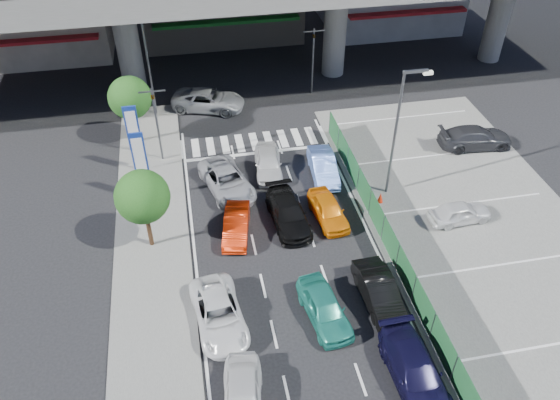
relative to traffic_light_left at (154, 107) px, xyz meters
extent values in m
plane|color=black|center=(6.20, -12.00, -3.94)|extent=(120.00, 120.00, 0.00)
cube|color=#595957|center=(17.20, -10.00, -3.91)|extent=(12.00, 28.00, 0.06)
cube|color=#595957|center=(-0.80, -8.00, -3.88)|extent=(4.00, 30.00, 0.12)
cylinder|color=slate|center=(-1.80, 10.00, 0.06)|extent=(1.80, 1.80, 8.00)
cylinder|color=slate|center=(14.20, 10.00, 0.06)|extent=(1.80, 1.80, 8.00)
cylinder|color=slate|center=(28.20, 10.00, 0.06)|extent=(1.80, 1.80, 8.00)
cube|color=#AA141C|center=(-9.80, 14.90, -1.14)|extent=(10.80, 1.60, 0.25)
cube|color=#156C21|center=(6.20, 15.90, -1.14)|extent=(12.60, 1.60, 0.25)
cube|color=#AA141C|center=(22.20, 14.90, -1.14)|extent=(10.80, 1.60, 0.25)
cylinder|color=#595B60|center=(0.00, 0.00, -1.34)|extent=(0.14, 0.14, 5.20)
cube|color=#595B60|center=(0.00, 0.00, 1.06)|extent=(1.60, 0.08, 0.08)
imported|color=black|center=(0.00, 0.00, 0.76)|extent=(0.26, 1.24, 0.50)
cylinder|color=#595B60|center=(11.70, 7.00, -1.34)|extent=(0.14, 0.14, 5.20)
cube|color=#595B60|center=(11.70, 7.00, 1.06)|extent=(1.60, 0.08, 0.08)
imported|color=black|center=(11.70, 7.00, 0.76)|extent=(0.26, 1.24, 0.50)
cylinder|color=#595B60|center=(13.20, -6.00, 0.06)|extent=(0.16, 0.16, 8.00)
cube|color=#595B60|center=(13.80, -6.00, 3.96)|extent=(1.40, 0.15, 0.15)
cube|color=silver|center=(14.50, -6.00, 3.81)|extent=(0.50, 0.22, 0.18)
cylinder|color=#595B60|center=(-0.30, 6.00, 0.06)|extent=(0.16, 0.16, 8.00)
cube|color=#595B60|center=(0.30, 6.00, 3.96)|extent=(1.40, 0.15, 0.15)
cube|color=silver|center=(1.00, 6.00, 3.81)|extent=(0.50, 0.22, 0.18)
cylinder|color=#595B60|center=(-1.00, -4.00, -2.84)|extent=(0.10, 0.10, 2.20)
cube|color=navy|center=(-1.00, -4.00, -0.74)|extent=(0.80, 0.12, 3.00)
cube|color=white|center=(-1.00, -4.07, -0.74)|extent=(0.60, 0.02, 2.40)
cylinder|color=#595B60|center=(-1.40, -1.00, -2.84)|extent=(0.10, 0.10, 2.20)
cube|color=navy|center=(-1.40, -1.00, -0.74)|extent=(0.80, 0.12, 3.00)
cube|color=white|center=(-1.40, -1.07, -0.74)|extent=(0.60, 0.02, 2.40)
cylinder|color=#382314|center=(-0.80, -8.00, -2.74)|extent=(0.24, 0.24, 2.40)
sphere|color=#194213|center=(-0.80, -8.00, -0.54)|extent=(2.80, 2.80, 2.80)
cylinder|color=#382314|center=(-1.60, 2.50, -2.74)|extent=(0.24, 0.24, 2.40)
sphere|color=#194213|center=(-1.60, 2.50, -0.54)|extent=(2.80, 2.80, 2.80)
imported|color=silver|center=(2.72, -18.30, -3.25)|extent=(2.15, 4.23, 1.38)
imported|color=black|center=(9.96, -18.47, -3.25)|extent=(2.07, 4.81, 1.38)
imported|color=white|center=(2.23, -13.87, -3.29)|extent=(2.63, 4.86, 1.30)
imported|color=teal|center=(7.09, -14.49, -3.25)|extent=(2.19, 4.24, 1.38)
imported|color=black|center=(9.91, -14.06, -3.25)|extent=(1.62, 4.24, 1.38)
imported|color=red|center=(3.82, -7.93, -3.32)|extent=(2.03, 3.95, 1.24)
imported|color=black|center=(6.81, -7.53, -3.27)|extent=(2.18, 4.72, 1.34)
imported|color=orange|center=(9.10, -7.68, -3.29)|extent=(1.91, 3.92, 1.29)
imported|color=#AAABB1|center=(3.78, -3.96, -3.25)|extent=(3.49, 5.39, 1.38)
imported|color=silver|center=(6.55, -2.56, -3.25)|extent=(2.04, 4.20, 1.38)
imported|color=#6087E3|center=(9.85, -3.65, -3.25)|extent=(1.72, 4.24, 1.37)
imported|color=#989B9F|center=(3.58, 6.03, -3.20)|extent=(5.83, 4.04, 1.48)
imported|color=silver|center=(16.31, -9.33, -3.27)|extent=(3.64, 1.64, 1.21)
imported|color=#303136|center=(20.63, -2.48, -3.16)|extent=(5.05, 2.39, 1.42)
cone|color=red|center=(12.49, -6.89, -3.54)|extent=(0.45, 0.45, 0.67)
camera|label=1|loc=(1.93, -30.16, 16.74)|focal=35.00mm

